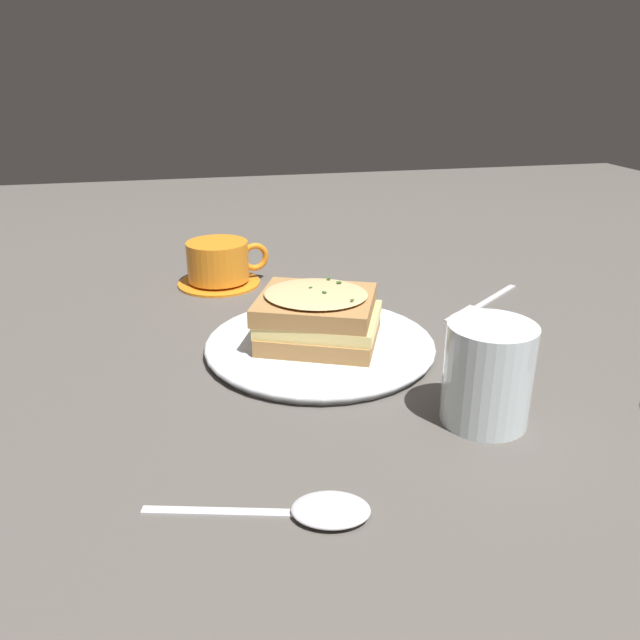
# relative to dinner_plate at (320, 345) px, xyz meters

# --- Properties ---
(ground_plane) EXTENTS (2.40, 2.40, 0.00)m
(ground_plane) POSITION_rel_dinner_plate_xyz_m (-0.01, -0.03, -0.01)
(ground_plane) COLOR #514C47
(dinner_plate) EXTENTS (0.26, 0.26, 0.01)m
(dinner_plate) POSITION_rel_dinner_plate_xyz_m (0.00, 0.00, 0.00)
(dinner_plate) COLOR white
(dinner_plate) RESTS_ON ground_plane
(sandwich) EXTENTS (0.16, 0.16, 0.06)m
(sandwich) POSITION_rel_dinner_plate_xyz_m (0.00, 0.00, 0.03)
(sandwich) COLOR #A37542
(sandwich) RESTS_ON dinner_plate
(teacup_with_saucer) EXTENTS (0.12, 0.14, 0.06)m
(teacup_with_saucer) POSITION_rel_dinner_plate_xyz_m (0.26, 0.09, 0.02)
(teacup_with_saucer) COLOR orange
(teacup_with_saucer) RESTS_ON ground_plane
(water_glass) EXTENTS (0.08, 0.08, 0.09)m
(water_glass) POSITION_rel_dinner_plate_xyz_m (-0.18, -0.11, 0.04)
(water_glass) COLOR silver
(water_glass) RESTS_ON ground_plane
(fork) EXTENTS (0.12, 0.16, 0.00)m
(fork) POSITION_rel_dinner_plate_xyz_m (0.08, -0.23, -0.01)
(fork) COLOR silver
(fork) RESTS_ON ground_plane
(spoon) EXTENTS (0.07, 0.17, 0.01)m
(spoon) POSITION_rel_dinner_plate_xyz_m (-0.27, 0.06, -0.00)
(spoon) COLOR silver
(spoon) RESTS_ON ground_plane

